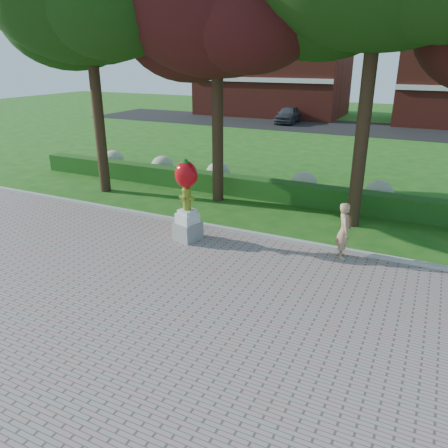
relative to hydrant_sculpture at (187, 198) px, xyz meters
name	(u,v)px	position (x,y,z in m)	size (l,w,h in m)	color
ground	(185,269)	(0.95, -1.79, -1.41)	(100.00, 100.00, 0.00)	#1A5615
walkway	(82,350)	(0.95, -5.79, -1.39)	(40.00, 14.00, 0.04)	gray
curb	(231,230)	(0.95, 1.21, -1.34)	(40.00, 0.18, 0.15)	#ADADA5
lawn_hedge	(273,190)	(0.95, 5.21, -1.01)	(24.00, 0.70, 0.80)	#123F12
hydrangea_row	(294,182)	(1.52, 6.21, -0.86)	(20.10, 1.10, 0.99)	#B1B489
street	(361,129)	(0.95, 26.21, -1.40)	(50.00, 8.00, 0.02)	black
building_left	(273,78)	(-9.05, 32.21, 2.09)	(14.00, 8.00, 7.00)	maroon
tree_mid_left	(215,2)	(-1.15, 4.29, 5.88)	(8.25, 7.04, 10.69)	black
hydrant_sculpture	(187,198)	(0.00, 0.00, 0.00)	(0.88, 0.88, 2.60)	gray
woman	(344,231)	(4.68, 0.81, -0.55)	(0.60, 0.40, 1.65)	tan
parked_car	(288,114)	(-5.46, 26.68, -0.68)	(1.69, 4.21, 1.43)	#47484F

